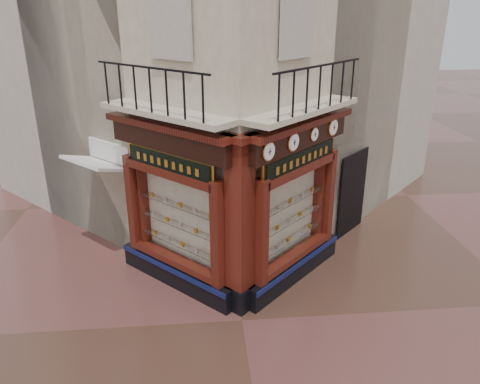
{
  "coord_description": "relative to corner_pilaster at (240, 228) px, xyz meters",
  "views": [
    {
      "loc": [
        -0.81,
        -8.24,
        6.27
      ],
      "look_at": [
        0.14,
        2.0,
        2.17
      ],
      "focal_mm": 35.0,
      "sensor_mm": 36.0,
      "label": 1
    }
  ],
  "objects": [
    {
      "name": "shopfront_right",
      "position": [
        1.41,
        1.07,
        0.03
      ],
      "size": [
        2.86,
        2.86,
        3.98
      ],
      "rotation": [
        0.0,
        0.0,
        0.79
      ],
      "color": "black",
      "rests_on": "ground"
    },
    {
      "name": "neighbour_right",
      "position": [
        2.47,
        8.13,
        3.55
      ],
      "size": [
        11.31,
        11.31,
        11.0
      ],
      "primitive_type": "cube",
      "rotation": [
        0.0,
        0.0,
        0.79
      ],
      "color": "beige",
      "rests_on": "ground"
    },
    {
      "name": "clock_a",
      "position": [
        0.56,
        -0.04,
        1.67
      ],
      "size": [
        0.31,
        0.31,
        0.39
      ],
      "rotation": [
        0.0,
        0.0,
        0.79
      ],
      "color": "#BB7E3E",
      "rests_on": "ground"
    },
    {
      "name": "balcony",
      "position": [
        0.0,
        0.99,
        2.27
      ],
      "size": [
        5.94,
        2.97,
        1.03
      ],
      "color": "beige",
      "rests_on": "ground"
    },
    {
      "name": "neighbour_left",
      "position": [
        -2.47,
        8.13,
        3.55
      ],
      "size": [
        11.31,
        11.31,
        11.0
      ],
      "primitive_type": "cube",
      "rotation": [
        0.0,
        0.0,
        0.79
      ],
      "color": "beige",
      "rests_on": "ground"
    },
    {
      "name": "clock_c",
      "position": [
        1.76,
        1.16,
        1.67
      ],
      "size": [
        0.26,
        0.26,
        0.31
      ],
      "rotation": [
        0.0,
        0.0,
        0.79
      ],
      "color": "#BB7E3E",
      "rests_on": "ground"
    },
    {
      "name": "signboard_right",
      "position": [
        1.46,
        1.01,
        1.15
      ],
      "size": [
        2.07,
        2.07,
        0.55
      ],
      "rotation": [
        0.0,
        0.0,
        0.79
      ],
      "color": "gold",
      "rests_on": "ground"
    },
    {
      "name": "clock_b",
      "position": [
        1.18,
        0.57,
        1.67
      ],
      "size": [
        0.32,
        0.32,
        0.4
      ],
      "rotation": [
        0.0,
        0.0,
        0.79
      ],
      "color": "#BB7E3E",
      "rests_on": "ground"
    },
    {
      "name": "awning",
      "position": [
        -3.4,
        2.69,
        -1.95
      ],
      "size": [
        1.87,
        1.87,
        0.35
      ],
      "primitive_type": null,
      "rotation": [
        0.27,
        0.0,
        2.36
      ],
      "color": "silver",
      "rests_on": "ground"
    },
    {
      "name": "main_building",
      "position": [
        0.0,
        5.66,
        4.05
      ],
      "size": [
        11.31,
        11.31,
        12.0
      ],
      "primitive_type": "cube",
      "rotation": [
        0.0,
        0.0,
        0.79
      ],
      "color": "beige",
      "rests_on": "ground"
    },
    {
      "name": "signboard_left",
      "position": [
        -1.46,
        1.01,
        1.15
      ],
      "size": [
        1.96,
        1.96,
        0.52
      ],
      "rotation": [
        0.0,
        0.0,
        2.36
      ],
      "color": "gold",
      "rests_on": "ground"
    },
    {
      "name": "ground",
      "position": [
        0.0,
        -0.5,
        -1.95
      ],
      "size": [
        80.0,
        80.0,
        0.0
      ],
      "primitive_type": "plane",
      "color": "#442A1F",
      "rests_on": "ground"
    },
    {
      "name": "corner_pilaster",
      "position": [
        0.0,
        0.0,
        0.0
      ],
      "size": [
        0.85,
        0.85,
        3.98
      ],
      "rotation": [
        0.0,
        0.0,
        0.79
      ],
      "color": "black",
      "rests_on": "ground"
    },
    {
      "name": "clock_d",
      "position": [
        2.36,
        1.76,
        1.67
      ],
      "size": [
        0.33,
        0.33,
        0.41
      ],
      "rotation": [
        0.0,
        0.0,
        0.79
      ],
      "color": "#BB7E3E",
      "rests_on": "ground"
    },
    {
      "name": "shopfront_left",
      "position": [
        -1.41,
        1.07,
        0.03
      ],
      "size": [
        2.86,
        2.86,
        3.98
      ],
      "rotation": [
        0.0,
        0.0,
        2.36
      ],
      "color": "black",
      "rests_on": "ground"
    }
  ]
}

